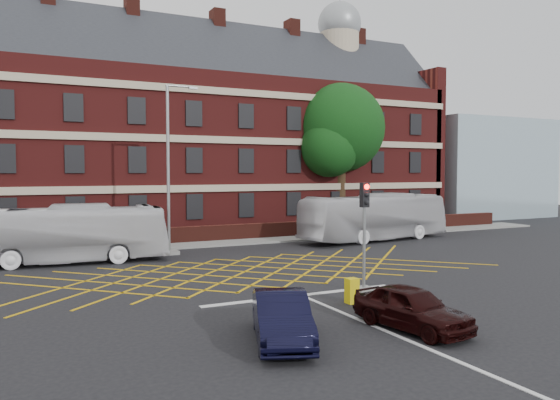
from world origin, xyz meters
name	(u,v)px	position (x,y,z in m)	size (l,w,h in m)	color
ground	(263,279)	(0.00, 0.00, 0.00)	(120.00, 120.00, 0.00)	black
victorian_building	(149,132)	(0.25, 22.00, 7.84)	(51.00, 12.17, 20.40)	#5C1817
boundary_wall	(179,235)	(0.00, 13.00, 0.55)	(56.00, 0.50, 1.10)	#491A13
far_pavement	(184,245)	(0.00, 12.00, 0.06)	(60.00, 3.00, 0.12)	slate
glass_block	(472,169)	(34.00, 21.00, 5.00)	(14.00, 10.00, 10.00)	#99B2BF
box_junction_hatching	(245,272)	(0.00, 2.00, 0.01)	(11.50, 0.12, 0.02)	#CC990C
stop_line	(301,295)	(0.00, -3.50, 0.01)	(8.00, 0.30, 0.02)	silver
centre_line	(416,344)	(0.00, -10.00, 0.01)	(0.15, 14.00, 0.02)	silver
bus_left	(58,234)	(-7.63, 8.30, 1.51)	(2.54, 10.83, 3.02)	silver
bus_right	(375,217)	(12.48, 8.78, 1.60)	(2.69, 11.48, 3.20)	silver
car_navy	(282,317)	(-3.18, -8.18, 0.68)	(1.44, 4.12, 1.36)	black
car_maroon	(412,308)	(0.80, -8.89, 0.66)	(1.56, 3.88, 1.32)	black
deciduous_tree	(340,134)	(14.39, 16.21, 7.72)	(7.52, 7.23, 11.86)	black
traffic_light_near	(364,247)	(2.44, -4.12, 1.76)	(0.70, 0.70, 4.27)	slate
street_lamp	(170,195)	(-1.69, 8.95, 3.36)	(2.25, 1.00, 9.59)	slate
utility_cabinet	(352,291)	(1.04, -5.37, 0.45)	(0.41, 0.38, 0.90)	#D9BE0C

